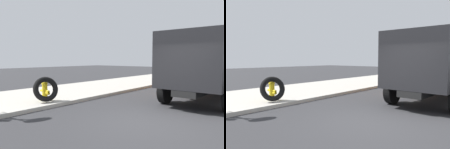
{
  "view_description": "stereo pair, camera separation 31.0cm",
  "coord_description": "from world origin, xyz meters",
  "views": [
    {
      "loc": [
        -5.69,
        -3.05,
        1.95
      ],
      "look_at": [
        1.03,
        2.45,
        1.3
      ],
      "focal_mm": 34.08,
      "sensor_mm": 36.0,
      "label": 1
    },
    {
      "loc": [
        -5.49,
        -3.29,
        1.95
      ],
      "look_at": [
        1.03,
        2.45,
        1.3
      ],
      "focal_mm": 34.08,
      "sensor_mm": 36.0,
      "label": 2
    }
  ],
  "objects": [
    {
      "name": "loose_tire",
      "position": [
        -0.68,
        4.61,
        0.68
      ],
      "size": [
        1.13,
        0.71,
        1.07
      ],
      "primitive_type": "torus",
      "rotation": [
        1.31,
        0.0,
        -0.23
      ],
      "color": "black",
      "rests_on": "sidewalk_curb"
    },
    {
      "name": "dump_truck_orange",
      "position": [
        4.99,
        -0.32,
        1.61
      ],
      "size": [
        7.04,
        2.89,
        3.0
      ],
      "color": "orange",
      "rests_on": "ground"
    },
    {
      "name": "ground_plane",
      "position": [
        0.0,
        0.0,
        0.0
      ],
      "size": [
        80.0,
        80.0,
        0.0
      ],
      "primitive_type": "plane",
      "color": "#2D2D30"
    },
    {
      "name": "sidewalk_curb",
      "position": [
        0.0,
        6.5,
        0.07
      ],
      "size": [
        36.0,
        5.0,
        0.15
      ],
      "primitive_type": "cube",
      "color": "#ADA89E",
      "rests_on": "ground"
    },
    {
      "name": "fire_hydrant",
      "position": [
        -0.53,
        4.89,
        0.61
      ],
      "size": [
        0.26,
        0.58,
        0.86
      ],
      "color": "yellow",
      "rests_on": "sidewalk_curb"
    }
  ]
}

